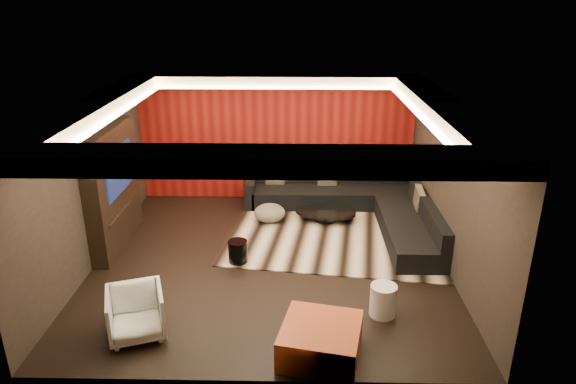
{
  "coord_description": "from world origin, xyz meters",
  "views": [
    {
      "loc": [
        0.47,
        -7.93,
        4.37
      ],
      "look_at": [
        0.3,
        0.6,
        1.05
      ],
      "focal_mm": 32.0,
      "sensor_mm": 36.0,
      "label": 1
    }
  ],
  "objects_px": {
    "sectional_sofa": "(359,206)",
    "coffee_table": "(325,215)",
    "orange_ottoman": "(321,341)",
    "white_side_table": "(383,300)",
    "drum_stool": "(238,251)",
    "armchair": "(136,313)"
  },
  "relations": [
    {
      "from": "orange_ottoman",
      "to": "white_side_table",
      "type": "bearing_deg",
      "value": 44.26
    },
    {
      "from": "white_side_table",
      "to": "armchair",
      "type": "height_order",
      "value": "armchair"
    },
    {
      "from": "orange_ottoman",
      "to": "armchair",
      "type": "height_order",
      "value": "armchair"
    },
    {
      "from": "armchair",
      "to": "sectional_sofa",
      "type": "xyz_separation_m",
      "value": [
        3.43,
        3.99,
        -0.08
      ]
    },
    {
      "from": "drum_stool",
      "to": "sectional_sofa",
      "type": "xyz_separation_m",
      "value": [
        2.28,
        1.96,
        0.05
      ]
    },
    {
      "from": "white_side_table",
      "to": "orange_ottoman",
      "type": "bearing_deg",
      "value": -135.74
    },
    {
      "from": "drum_stool",
      "to": "orange_ottoman",
      "type": "distance_m",
      "value": 2.75
    },
    {
      "from": "drum_stool",
      "to": "armchair",
      "type": "relative_size",
      "value": 0.52
    },
    {
      "from": "armchair",
      "to": "orange_ottoman",
      "type": "bearing_deg",
      "value": -27.53
    },
    {
      "from": "sectional_sofa",
      "to": "coffee_table",
      "type": "bearing_deg",
      "value": -165.43
    },
    {
      "from": "drum_stool",
      "to": "sectional_sofa",
      "type": "distance_m",
      "value": 3.01
    },
    {
      "from": "coffee_table",
      "to": "drum_stool",
      "type": "relative_size",
      "value": 3.18
    },
    {
      "from": "white_side_table",
      "to": "orange_ottoman",
      "type": "distance_m",
      "value": 1.3
    },
    {
      "from": "coffee_table",
      "to": "sectional_sofa",
      "type": "height_order",
      "value": "sectional_sofa"
    },
    {
      "from": "coffee_table",
      "to": "armchair",
      "type": "distance_m",
      "value": 4.7
    },
    {
      "from": "orange_ottoman",
      "to": "sectional_sofa",
      "type": "xyz_separation_m",
      "value": [
        0.95,
        4.36,
        0.04
      ]
    },
    {
      "from": "armchair",
      "to": "sectional_sofa",
      "type": "bearing_deg",
      "value": 30.38
    },
    {
      "from": "white_side_table",
      "to": "coffee_table",
      "type": "bearing_deg",
      "value": 101.54
    },
    {
      "from": "coffee_table",
      "to": "orange_ottoman",
      "type": "bearing_deg",
      "value": -93.59
    },
    {
      "from": "white_side_table",
      "to": "sectional_sofa",
      "type": "distance_m",
      "value": 3.46
    },
    {
      "from": "drum_stool",
      "to": "white_side_table",
      "type": "bearing_deg",
      "value": -33.54
    },
    {
      "from": "armchair",
      "to": "sectional_sofa",
      "type": "distance_m",
      "value": 5.26
    }
  ]
}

